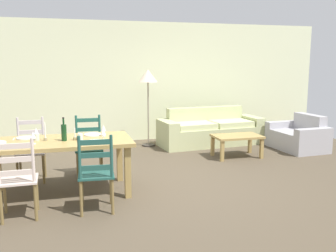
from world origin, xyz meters
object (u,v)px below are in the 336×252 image
(dining_chair_far_left, at_px, (31,150))
(dining_chair_far_right, at_px, (89,146))
(dining_chair_near_left, at_px, (18,179))
(wine_glass_far_left, at_px, (36,131))
(coffee_table, at_px, (237,139))
(armchair_upholstered, at_px, (300,137))
(coffee_cup_secondary, at_px, (37,137))
(wine_glass_far_right, at_px, (103,128))
(wine_glass_near_right, at_px, (103,132))
(standing_lamp, at_px, (148,81))
(wine_glass_near_left, at_px, (33,136))
(coffee_cup_primary, at_px, (80,137))
(wine_bottle, at_px, (64,132))
(dining_table, at_px, (60,147))
(dining_chair_near_right, at_px, (96,173))
(couch, at_px, (210,131))

(dining_chair_far_left, relative_size, dining_chair_far_right, 1.00)
(dining_chair_near_left, relative_size, wine_glass_far_left, 5.96)
(coffee_table, xyz_separation_m, armchair_upholstered, (1.55, 0.25, -0.11))
(dining_chair_near_left, relative_size, coffee_cup_secondary, 10.67)
(dining_chair_far_right, height_order, wine_glass_far_right, dining_chair_far_right)
(wine_glass_near_right, distance_m, standing_lamp, 3.09)
(dining_chair_near_left, bearing_deg, wine_glass_near_left, 76.19)
(wine_glass_far_left, relative_size, coffee_cup_primary, 1.79)
(wine_glass_far_left, bearing_deg, coffee_cup_secondary, -83.84)
(wine_bottle, xyz_separation_m, coffee_table, (3.15, 1.29, -0.51))
(wine_glass_far_left, distance_m, armchair_upholstered, 5.28)
(dining_table, distance_m, wine_glass_near_left, 0.41)
(wine_bottle, relative_size, wine_glass_near_left, 1.96)
(dining_chair_far_left, height_order, dining_chair_far_right, same)
(dining_chair_near_right, distance_m, coffee_table, 3.45)
(dining_chair_far_right, height_order, armchair_upholstered, dining_chair_far_right)
(dining_table, relative_size, standing_lamp, 1.16)
(dining_chair_far_left, distance_m, wine_glass_near_right, 1.40)
(dining_chair_near_right, distance_m, wine_glass_near_left, 1.02)
(wine_glass_far_left, distance_m, wine_glass_far_right, 0.90)
(wine_glass_near_left, height_order, standing_lamp, standing_lamp)
(dining_chair_near_left, xyz_separation_m, dining_chair_far_right, (0.88, 1.48, 0.00))
(dining_chair_far_right, bearing_deg, coffee_cup_secondary, -137.09)
(dining_chair_far_left, xyz_separation_m, coffee_table, (3.65, 0.48, -0.12))
(wine_glass_far_right, bearing_deg, couch, 42.36)
(dining_chair_near_left, xyz_separation_m, armchair_upholstered, (5.23, 2.23, -0.23))
(couch, bearing_deg, dining_chair_near_left, -138.49)
(coffee_table, distance_m, armchair_upholstered, 1.58)
(dining_chair_near_left, distance_m, coffee_cup_secondary, 0.89)
(wine_glass_far_right, distance_m, coffee_cup_secondary, 0.90)
(dining_chair_near_right, bearing_deg, coffee_cup_secondary, 129.89)
(wine_glass_far_left, bearing_deg, dining_chair_near_right, -51.77)
(wine_glass_near_right, relative_size, armchair_upholstered, 0.13)
(dining_chair_near_right, xyz_separation_m, wine_glass_near_left, (-0.73, 0.60, 0.38))
(dining_chair_far_left, relative_size, wine_glass_near_right, 5.96)
(dining_chair_far_right, height_order, wine_bottle, wine_bottle)
(dining_table, height_order, wine_glass_near_right, wine_glass_near_right)
(dining_chair_near_right, xyz_separation_m, dining_chair_far_left, (-0.85, 1.52, 0.00))
(dining_chair_near_right, height_order, wine_glass_near_left, dining_chair_near_right)
(wine_glass_far_left, height_order, coffee_cup_secondary, wine_glass_far_left)
(wine_glass_far_left, relative_size, wine_glass_far_right, 1.00)
(dining_chair_near_left, bearing_deg, dining_chair_near_right, -1.95)
(dining_table, height_order, dining_chair_far_left, dining_chair_far_left)
(coffee_cup_secondary, height_order, armchair_upholstered, coffee_cup_secondary)
(dining_chair_far_left, relative_size, wine_glass_far_right, 5.96)
(dining_table, height_order, dining_chair_near_right, dining_chair_near_right)
(dining_chair_near_left, height_order, armchair_upholstered, dining_chair_near_left)
(coffee_cup_secondary, xyz_separation_m, coffee_table, (3.51, 1.16, -0.44))
(wine_bottle, bearing_deg, wine_glass_near_right, -9.56)
(dining_table, height_order, dining_chair_far_right, dining_chair_far_right)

